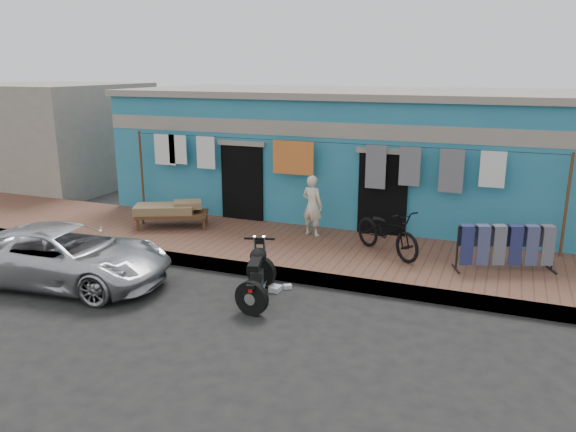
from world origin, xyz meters
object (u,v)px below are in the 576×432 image
(bicycle, at_px, (388,226))
(charpoy, at_px, (172,215))
(car, at_px, (66,255))
(motorcycle, at_px, (256,273))
(jeans_rack, at_px, (506,247))
(seated_person, at_px, (312,206))

(bicycle, bearing_deg, charpoy, 126.22)
(car, xyz_separation_m, motorcycle, (3.61, 0.60, -0.06))
(motorcycle, distance_m, jeans_rack, 4.66)
(bicycle, bearing_deg, motorcycle, -176.36)
(seated_person, relative_size, bicycle, 0.76)
(seated_person, distance_m, charpoy, 3.38)
(car, height_order, jeans_rack, jeans_rack)
(car, relative_size, charpoy, 2.09)
(motorcycle, height_order, charpoy, motorcycle)
(bicycle, distance_m, motorcycle, 3.11)
(car, xyz_separation_m, bicycle, (5.34, 3.17, 0.27))
(motorcycle, xyz_separation_m, charpoy, (-3.43, 2.68, 0.04))
(car, bearing_deg, charpoy, -9.75)
(car, distance_m, bicycle, 6.21)
(car, bearing_deg, seated_person, -48.71)
(car, distance_m, jeans_rack, 8.17)
(car, distance_m, charpoy, 3.29)
(charpoy, bearing_deg, motorcycle, -37.98)
(motorcycle, height_order, jeans_rack, jeans_rack)
(car, xyz_separation_m, charpoy, (0.18, 3.28, -0.02))
(motorcycle, bearing_deg, bicycle, 39.01)
(bicycle, height_order, charpoy, bicycle)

